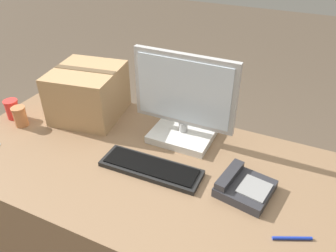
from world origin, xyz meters
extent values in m
cube|color=#8C6B4C|center=(0.00, 0.00, 0.36)|extent=(1.80, 0.90, 0.72)
cube|color=white|center=(0.11, 0.26, 0.74)|extent=(0.30, 0.26, 0.04)
cylinder|color=#B2B2B2|center=(0.11, 0.26, 0.78)|extent=(0.04, 0.04, 0.05)
cube|color=#B2B2B2|center=(0.11, 0.26, 0.98)|extent=(0.50, 0.03, 0.35)
cube|color=silver|center=(0.11, 0.24, 0.98)|extent=(0.46, 0.01, 0.31)
cube|color=black|center=(0.08, -0.04, 0.73)|extent=(0.46, 0.15, 0.02)
cube|color=black|center=(0.08, -0.04, 0.74)|extent=(0.42, 0.12, 0.01)
cube|color=#2D2D33|center=(0.49, 0.01, 0.74)|extent=(0.23, 0.23, 0.04)
cube|color=#2D2D33|center=(0.41, 0.02, 0.78)|extent=(0.08, 0.19, 0.03)
cube|color=gray|center=(0.52, 0.00, 0.76)|extent=(0.13, 0.14, 0.01)
cylinder|color=red|center=(-0.81, 0.03, 0.77)|extent=(0.07, 0.07, 0.10)
cylinder|color=red|center=(-0.81, 0.03, 0.82)|extent=(0.08, 0.08, 0.01)
cylinder|color=#BC7547|center=(-0.71, -0.01, 0.77)|extent=(0.07, 0.07, 0.10)
cylinder|color=#BC7547|center=(-0.71, -0.01, 0.82)|extent=(0.07, 0.07, 0.01)
cube|color=tan|center=(-0.45, 0.24, 0.85)|extent=(0.39, 0.41, 0.27)
cube|color=brown|center=(-0.45, 0.24, 0.99)|extent=(0.33, 0.09, 0.00)
cylinder|color=#1933B2|center=(0.69, -0.15, 0.73)|extent=(0.13, 0.07, 0.01)
camera|label=1|loc=(0.61, -1.00, 1.69)|focal=35.00mm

